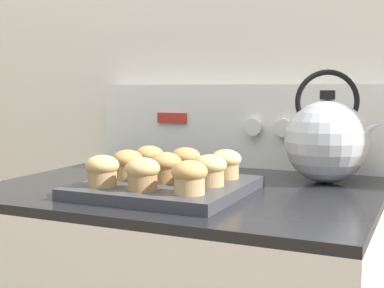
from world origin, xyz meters
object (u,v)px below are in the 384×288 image
Objects in this scene: muffin_pan at (167,188)px; muffin_r0_c2 at (189,176)px; muffin_r1_c0 at (127,164)px; muffin_r1_c1 at (167,167)px; muffin_r2_c2 at (226,163)px; tea_kettle at (327,140)px; muffin_r0_c1 at (143,173)px; muffin_r2_c1 at (187,161)px; muffin_r2_c0 at (149,159)px; muffin_r1_c2 at (210,169)px; muffin_r0_c0 at (102,170)px.

muffin_r0_c2 reaches higher than muffin_pan.
muffin_r1_c0 is 0.09m from muffin_r1_c1.
muffin_pan is 4.83× the size of muffin_r2_c2.
muffin_pan is 0.37m from tea_kettle.
muffin_r0_c2 is (0.09, 0.00, 0.00)m from muffin_r0_c1.
muffin_r0_c2 is 1.00× the size of muffin_r2_c1.
muffin_r2_c1 is at bearing 2.00° from muffin_r2_c0.
muffin_pan is at bearing 134.90° from muffin_r0_c2.
muffin_r1_c2 is 0.20m from muffin_r2_c0.
muffin_r0_c1 is 0.43m from tea_kettle.
muffin_r1_c2 is at bearing 26.33° from muffin_r0_c0.
muffin_r0_c1 is 0.26× the size of tea_kettle.
muffin_r2_c1 is (0.00, 0.09, 0.04)m from muffin_pan.
muffin_pan is at bearing -134.81° from muffin_r2_c2.
muffin_r1_c2 is at bearing -26.00° from muffin_r2_c0.
muffin_r1_c0 is 0.26× the size of tea_kettle.
muffin_r2_c0 is 1.00× the size of muffin_r2_c1.
muffin_pan is 4.83× the size of muffin_r1_c2.
muffin_r1_c2 is at bearing -88.44° from muffin_r2_c2.
muffin_r0_c0 and muffin_r2_c0 have the same top height.
muffin_r1_c0 is 0.09m from muffin_r2_c0.
tea_kettle is (0.35, 0.16, 0.04)m from muffin_r2_c0.
muffin_r1_c0 is (-0.09, 0.09, 0.00)m from muffin_r0_c1.
muffin_pan is 4.83× the size of muffin_r1_c1.
muffin_r0_c0 is 1.00× the size of muffin_r2_c2.
muffin_pan is 0.10m from muffin_r1_c2.
muffin_r1_c2 is (0.09, 0.00, 0.00)m from muffin_r1_c1.
muffin_r0_c2 is 1.00× the size of muffin_r1_c1.
muffin_r2_c2 is at bearing 0.90° from muffin_r2_c0.
muffin_r0_c0 is 0.13m from muffin_r1_c1.
muffin_pan is at bearing -1.05° from muffin_r1_c0.
muffin_r0_c0 is 1.00× the size of muffin_r2_c0.
muffin_r1_c1 is at bearing -89.79° from muffin_r2_c1.
muffin_r1_c1 is 0.13m from muffin_r2_c2.
muffin_r2_c2 is at bearing 90.38° from muffin_r0_c2.
muffin_r1_c2 is at bearing -124.29° from tea_kettle.
muffin_r1_c1 is at bearing -179.10° from muffin_r1_c2.
muffin_r1_c0 is at bearing -92.05° from muffin_r2_c0.
muffin_r0_c1 is 0.20m from muffin_r2_c0.
muffin_r2_c1 and muffin_r2_c2 have the same top height.
muffin_r0_c1 is at bearing -46.11° from muffin_r1_c0.
muffin_r2_c0 is at bearing 116.01° from muffin_r0_c1.
muffin_r0_c0 is at bearing -153.67° from muffin_r1_c2.
muffin_pan is at bearing -136.37° from tea_kettle.
muffin_r1_c0 is (-0.18, 0.09, 0.00)m from muffin_r0_c2.
muffin_r0_c0 is 1.00× the size of muffin_r1_c1.
muffin_r1_c1 is (0.00, -0.00, 0.04)m from muffin_pan.
muffin_pan is 4.83× the size of muffin_r1_c0.
muffin_r0_c1 is at bearing -116.21° from muffin_r2_c2.
muffin_r0_c2 and muffin_r2_c2 have the same top height.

